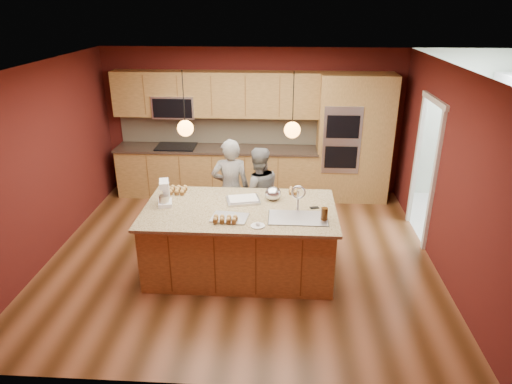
# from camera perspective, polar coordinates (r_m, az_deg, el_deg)

# --- Properties ---
(floor) EXTENTS (5.50, 5.50, 0.00)m
(floor) POSITION_cam_1_polar(r_m,az_deg,el_deg) (6.80, -1.85, -7.70)
(floor) COLOR #452711
(floor) RESTS_ON ground
(ceiling) EXTENTS (5.50, 5.50, 0.00)m
(ceiling) POSITION_cam_1_polar(r_m,az_deg,el_deg) (5.90, -2.19, 15.47)
(ceiling) COLOR white
(ceiling) RESTS_ON ground
(wall_back) EXTENTS (5.50, 0.00, 5.50)m
(wall_back) POSITION_cam_1_polar(r_m,az_deg,el_deg) (8.61, -0.45, 8.72)
(wall_back) COLOR #4C1512
(wall_back) RESTS_ON ground
(wall_front) EXTENTS (5.50, 0.00, 5.50)m
(wall_front) POSITION_cam_1_polar(r_m,az_deg,el_deg) (3.98, -5.38, -9.28)
(wall_front) COLOR #4C1512
(wall_front) RESTS_ON ground
(wall_left) EXTENTS (0.00, 5.00, 5.00)m
(wall_left) POSITION_cam_1_polar(r_m,az_deg,el_deg) (7.03, -24.96, 3.23)
(wall_left) COLOR #4C1512
(wall_left) RESTS_ON ground
(wall_right) EXTENTS (0.00, 5.00, 5.00)m
(wall_right) POSITION_cam_1_polar(r_m,az_deg,el_deg) (6.57, 22.64, 2.32)
(wall_right) COLOR #4C1512
(wall_right) RESTS_ON ground
(cabinet_run) EXTENTS (3.74, 0.64, 2.30)m
(cabinet_run) POSITION_cam_1_polar(r_m,az_deg,el_deg) (8.54, -5.13, 5.96)
(cabinet_run) COLOR brown
(cabinet_run) RESTS_ON floor
(oven_column) EXTENTS (1.30, 0.62, 2.30)m
(oven_column) POSITION_cam_1_polar(r_m,az_deg,el_deg) (8.44, 12.09, 6.52)
(oven_column) COLOR brown
(oven_column) RESTS_ON floor
(doorway_trim) EXTENTS (0.08, 1.11, 2.20)m
(doorway_trim) POSITION_cam_1_polar(r_m,az_deg,el_deg) (7.38, 20.29, 2.35)
(doorway_trim) COLOR silver
(doorway_trim) RESTS_ON wall_right
(pendant_left) EXTENTS (0.20, 0.20, 0.80)m
(pendant_left) POSITION_cam_1_polar(r_m,az_deg,el_deg) (5.74, -8.82, 7.92)
(pendant_left) COLOR black
(pendant_left) RESTS_ON ceiling
(pendant_right) EXTENTS (0.20, 0.20, 0.80)m
(pendant_right) POSITION_cam_1_polar(r_m,az_deg,el_deg) (5.62, 4.56, 7.78)
(pendant_right) COLOR black
(pendant_right) RESTS_ON ceiling
(island) EXTENTS (2.53, 1.42, 1.31)m
(island) POSITION_cam_1_polar(r_m,az_deg,el_deg) (6.21, -1.85, -5.86)
(island) COLOR brown
(island) RESTS_ON floor
(person_left) EXTENTS (0.61, 0.43, 1.59)m
(person_left) POSITION_cam_1_polar(r_m,az_deg,el_deg) (6.96, -3.17, 0.33)
(person_left) COLOR black
(person_left) RESTS_ON floor
(person_right) EXTENTS (0.83, 0.72, 1.47)m
(person_right) POSITION_cam_1_polar(r_m,az_deg,el_deg) (6.95, 0.22, -0.21)
(person_right) COLOR gray
(person_right) RESTS_ON floor
(stand_mixer) EXTENTS (0.23, 0.28, 0.34)m
(stand_mixer) POSITION_cam_1_polar(r_m,az_deg,el_deg) (6.17, -11.34, -0.31)
(stand_mixer) COLOR white
(stand_mixer) RESTS_ON island
(sheet_cake) EXTENTS (0.51, 0.42, 0.05)m
(sheet_cake) POSITION_cam_1_polar(r_m,az_deg,el_deg) (6.20, -1.62, -0.97)
(sheet_cake) COLOR silver
(sheet_cake) RESTS_ON island
(cooling_rack) EXTENTS (0.49, 0.38, 0.02)m
(cooling_rack) POSITION_cam_1_polar(r_m,az_deg,el_deg) (5.74, -3.32, -3.21)
(cooling_rack) COLOR silver
(cooling_rack) RESTS_ON island
(mixing_bowl) EXTENTS (0.22, 0.22, 0.19)m
(mixing_bowl) POSITION_cam_1_polar(r_m,az_deg,el_deg) (6.23, 2.14, -0.18)
(mixing_bowl) COLOR silver
(mixing_bowl) RESTS_ON island
(plate) EXTENTS (0.17, 0.17, 0.01)m
(plate) POSITION_cam_1_polar(r_m,az_deg,el_deg) (5.53, 0.23, -4.25)
(plate) COLOR silver
(plate) RESTS_ON island
(tumbler) EXTENTS (0.09, 0.09, 0.17)m
(tumbler) POSITION_cam_1_polar(r_m,az_deg,el_deg) (5.71, 8.53, -2.76)
(tumbler) COLOR #39200A
(tumbler) RESTS_ON island
(phone) EXTENTS (0.13, 0.09, 0.01)m
(phone) POSITION_cam_1_polar(r_m,az_deg,el_deg) (6.05, 7.32, -1.96)
(phone) COLOR black
(phone) RESTS_ON island
(cupcakes_left) EXTENTS (0.26, 0.26, 0.08)m
(cupcakes_left) POSITION_cam_1_polar(r_m,az_deg,el_deg) (6.57, -9.77, 0.24)
(cupcakes_left) COLOR #B98C46
(cupcakes_left) RESTS_ON island
(cupcakes_rack) EXTENTS (0.31, 0.16, 0.07)m
(cupcakes_rack) POSITION_cam_1_polar(r_m,az_deg,el_deg) (5.61, -3.87, -3.37)
(cupcakes_rack) COLOR #B98C46
(cupcakes_rack) RESTS_ON island
(cupcakes_right) EXTENTS (0.14, 0.21, 0.06)m
(cupcakes_right) POSITION_cam_1_polar(r_m,az_deg,el_deg) (6.49, 4.69, 0.17)
(cupcakes_right) COLOR #B98C46
(cupcakes_right) RESTS_ON island
(washer) EXTENTS (0.72, 0.74, 1.03)m
(washer) POSITION_cam_1_polar(r_m,az_deg,el_deg) (8.20, 29.20, -1.22)
(washer) COLOR white
(washer) RESTS_ON floor
(dryer) EXTENTS (0.84, 0.85, 1.07)m
(dryer) POSITION_cam_1_polar(r_m,az_deg,el_deg) (8.73, 27.91, 0.54)
(dryer) COLOR white
(dryer) RESTS_ON floor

